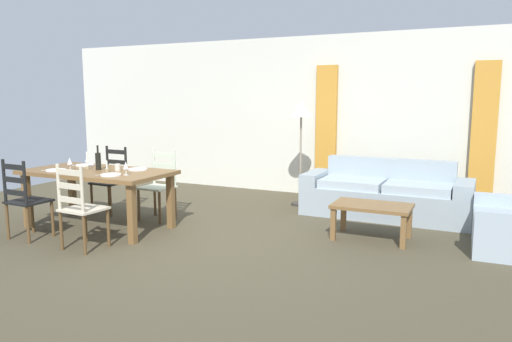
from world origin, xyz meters
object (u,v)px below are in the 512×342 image
dining_chair_far_left (112,180)px  wine_glass_far_left (87,159)px  coffee_table (372,210)px  dining_chair_near_right (80,207)px  wine_glass_near_right (126,166)px  dining_chair_near_left (25,200)px  couch (386,196)px  coffee_cup_primary (118,167)px  dining_chair_far_right (159,185)px  dining_table (97,177)px  wine_glass_near_left (70,162)px  standing_lamp (301,115)px  wine_bottle (98,161)px

dining_chair_far_left → wine_glass_far_left: dining_chair_far_left is taller
coffee_table → dining_chair_far_left: bearing=-176.4°
dining_chair_near_right → wine_glass_near_right: 0.76m
dining_chair_near_left → couch: (3.65, 2.96, -0.19)m
coffee_cup_primary → dining_chair_near_left: bearing=-129.1°
dining_chair_far_right → coffee_cup_primary: 0.74m
dining_table → dining_chair_far_left: dining_chair_far_left is taller
dining_chair_near_left → dining_chair_near_right: size_ratio=1.00×
dining_chair_far_left → wine_glass_near_left: 0.97m
dining_table → wine_glass_near_right: bearing=-14.0°
standing_lamp → dining_chair_far_right: bearing=-131.5°
dining_chair_near_left → wine_bottle: bearing=63.4°
dining_table → dining_chair_near_right: bearing=-58.7°
dining_chair_far_left → wine_glass_far_left: size_ratio=5.96×
dining_chair_far_left → wine_glass_near_left: dining_chair_far_left is taller
coffee_cup_primary → dining_chair_far_left: bearing=136.8°
couch → coffee_table: couch is taller
dining_chair_far_right → wine_glass_near_right: (0.17, -0.87, 0.38)m
dining_chair_near_right → coffee_cup_primary: 0.95m
dining_chair_far_right → wine_glass_far_left: 1.00m
coffee_cup_primary → standing_lamp: (1.62, 2.30, 0.62)m
wine_glass_far_left → coffee_cup_primary: bearing=-7.3°
dining_chair_far_right → couch: size_ratio=0.42×
dining_table → couch: couch is taller
coffee_table → standing_lamp: size_ratio=0.55×
dining_chair_near_left → wine_glass_far_left: (0.11, 0.91, 0.38)m
dining_chair_far_left → couch: dining_chair_far_left is taller
dining_chair_far_right → coffee_table: 2.89m
dining_table → dining_chair_far_left: bearing=120.8°
dining_table → coffee_table: size_ratio=2.11×
wine_bottle → wine_glass_far_left: (-0.29, 0.11, -0.01)m
wine_bottle → dining_chair_near_left: bearing=-116.6°
wine_glass_far_left → couch: wine_glass_far_left is taller
dining_table → wine_bottle: 0.21m
couch → standing_lamp: bearing=172.2°
dining_chair_far_left → coffee_cup_primary: 1.03m
wine_glass_near_left → coffee_cup_primary: 0.63m
wine_bottle → standing_lamp: bearing=51.0°
dining_chair_far_right → couch: dining_chair_far_right is taller
standing_lamp → dining_table: bearing=-128.4°
dining_chair_near_right → couch: 4.07m
dining_chair_near_right → wine_glass_far_left: (-0.78, 0.94, 0.38)m
coffee_cup_primary → couch: 3.68m
dining_table → wine_glass_near_left: bearing=-157.5°
dining_chair_near_right → dining_chair_far_left: size_ratio=1.00×
coffee_table → wine_glass_near_right: bearing=-157.3°
dining_chair_near_left → wine_glass_near_left: size_ratio=5.96×
dining_chair_near_left → wine_glass_far_left: bearing=83.0°
dining_chair_near_left → wine_glass_near_left: 0.74m
dining_chair_far_left → wine_glass_near_left: size_ratio=5.96×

